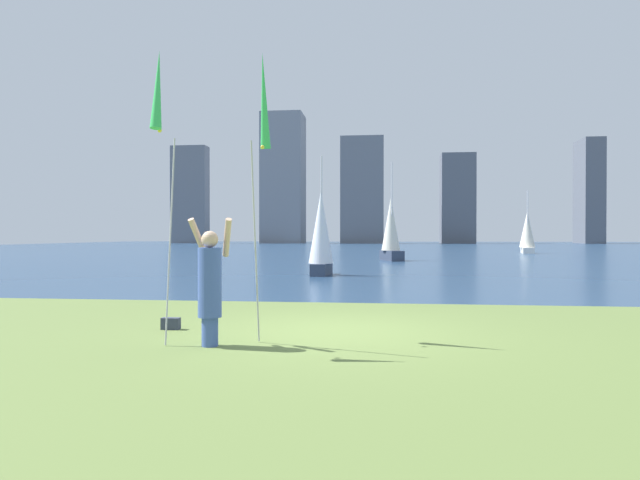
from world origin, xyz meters
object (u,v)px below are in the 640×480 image
person (210,283)px  bag (171,324)px  kite_flag_right (264,107)px  sailboat_5 (321,234)px  kite_flag_left (158,99)px  sailboat_0 (527,233)px  sailboat_1 (391,231)px

person → bag: bearing=123.7°
kite_flag_right → sailboat_5: 13.56m
person → kite_flag_left: kite_flag_left is taller
person → sailboat_5: bearing=83.3°
sailboat_5 → bag: bearing=-94.9°
sailboat_5 → sailboat_0: bearing=62.1°
kite_flag_right → sailboat_0: size_ratio=0.81×
kite_flag_left → sailboat_1: size_ratio=0.69×
sailboat_1 → kite_flag_left: bearing=-97.4°
sailboat_1 → bag: bearing=-98.8°
kite_flag_left → bag: kite_flag_left is taller
kite_flag_right → sailboat_5: (-0.63, 13.40, -1.95)m
kite_flag_left → sailboat_0: (15.31, 42.09, -1.77)m
kite_flag_left → sailboat_1: bearing=82.6°
bag → sailboat_0: size_ratio=0.06×
sailboat_1 → sailboat_5: (-2.89, -12.93, -0.22)m
sailboat_0 → sailboat_5: (-14.66, -27.69, -0.11)m
person → sailboat_0: 44.29m
sailboat_1 → kite_flag_right: bearing=-94.9°
kite_flag_right → sailboat_0: 43.46m
sailboat_0 → sailboat_1: (-11.77, -14.76, 0.11)m
person → kite_flag_left: bearing=-161.1°
kite_flag_left → sailboat_0: 44.82m
kite_flag_right → sailboat_0: sailboat_0 is taller
kite_flag_left → kite_flag_right: bearing=37.9°
person → sailboat_1: (2.90, 27.02, 0.93)m
sailboat_0 → kite_flag_left: bearing=-110.0°
bag → sailboat_5: (1.11, 12.80, 1.52)m
bag → sailboat_1: size_ratio=0.05×
person → bag: person is taller
kite_flag_right → bag: size_ratio=14.29×
person → sailboat_1: bearing=77.2°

